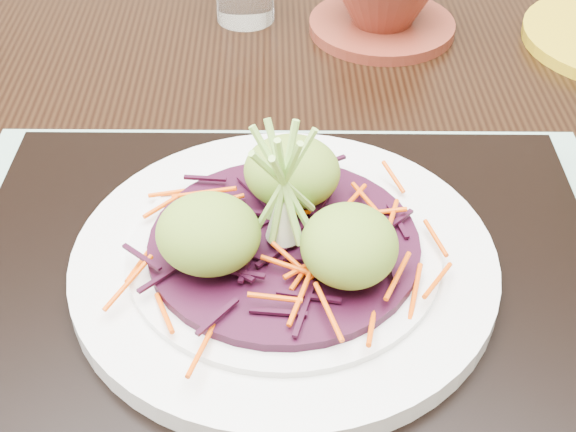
# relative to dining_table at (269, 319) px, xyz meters

# --- Properties ---
(dining_table) EXTENTS (1.37, 1.01, 0.79)m
(dining_table) POSITION_rel_dining_table_xyz_m (0.00, 0.00, 0.00)
(dining_table) COLOR black
(dining_table) RESTS_ON ground
(placemat) EXTENTS (0.52, 0.43, 0.00)m
(placemat) POSITION_rel_dining_table_xyz_m (0.02, -0.07, 0.11)
(placemat) COLOR #85AC94
(placemat) RESTS_ON dining_table
(serving_tray) EXTENTS (0.45, 0.36, 0.02)m
(serving_tray) POSITION_rel_dining_table_xyz_m (0.02, -0.07, 0.12)
(serving_tray) COLOR black
(serving_tray) RESTS_ON placemat
(white_plate) EXTENTS (0.27, 0.27, 0.02)m
(white_plate) POSITION_rel_dining_table_xyz_m (0.02, -0.07, 0.14)
(white_plate) COLOR silver
(white_plate) RESTS_ON serving_tray
(cabbage_bed) EXTENTS (0.17, 0.17, 0.01)m
(cabbage_bed) POSITION_rel_dining_table_xyz_m (0.02, -0.07, 0.15)
(cabbage_bed) COLOR black
(cabbage_bed) RESTS_ON white_plate
(carrot_julienne) EXTENTS (0.21, 0.21, 0.01)m
(carrot_julienne) POSITION_rel_dining_table_xyz_m (0.02, -0.07, 0.16)
(carrot_julienne) COLOR #ED4D04
(carrot_julienne) RESTS_ON cabbage_bed
(guacamole_scoops) EXTENTS (0.15, 0.13, 0.05)m
(guacamole_scoops) POSITION_rel_dining_table_xyz_m (0.02, -0.07, 0.17)
(guacamole_scoops) COLOR olive
(guacamole_scoops) RESTS_ON cabbage_bed
(scallion_garnish) EXTENTS (0.06, 0.06, 0.09)m
(scallion_garnish) POSITION_rel_dining_table_xyz_m (0.02, -0.07, 0.19)
(scallion_garnish) COLOR #8EC44E
(scallion_garnish) RESTS_ON cabbage_bed
(terracotta_bowl_set) EXTENTS (0.20, 0.20, 0.06)m
(terracotta_bowl_set) POSITION_rel_dining_table_xyz_m (0.07, 0.31, 0.13)
(terracotta_bowl_set) COLOR maroon
(terracotta_bowl_set) RESTS_ON dining_table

